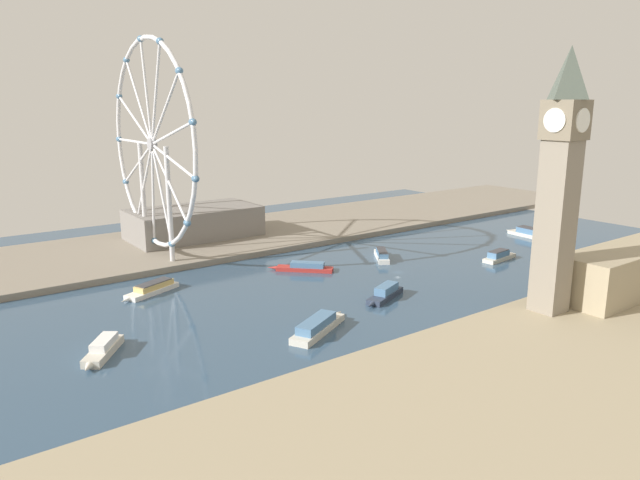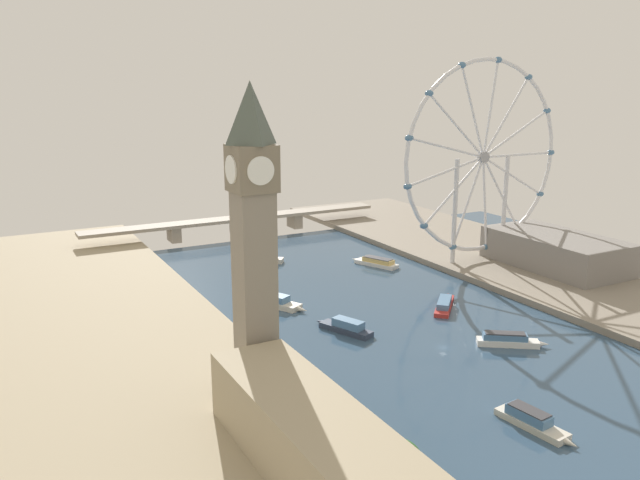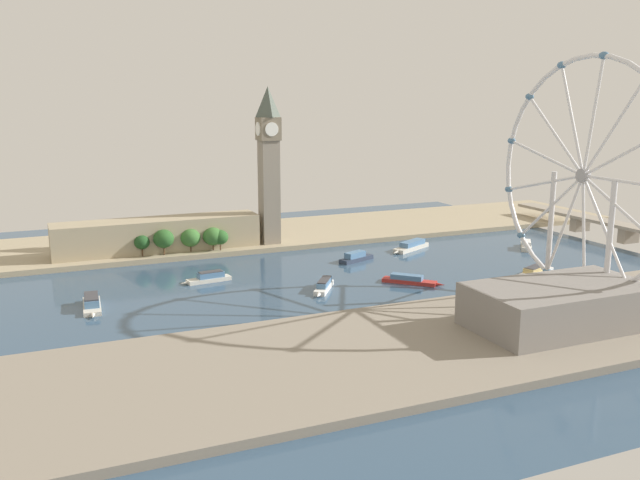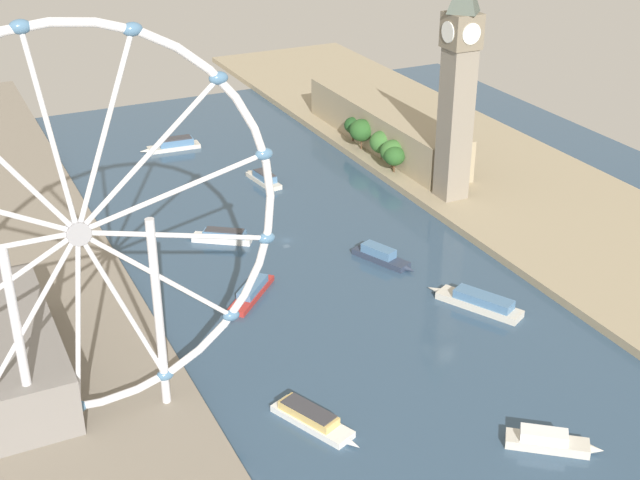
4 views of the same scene
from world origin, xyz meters
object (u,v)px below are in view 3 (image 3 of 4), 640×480
tour_boat_3 (356,257)px  tour_boat_5 (324,286)px  tour_boat_0 (92,303)px  tour_boat_4 (526,245)px  tour_boat_6 (411,246)px  riverside_hall (560,305)px  tour_boat_1 (209,278)px  tour_boat_7 (537,270)px  tour_boat_2 (409,280)px  parliament_block (158,235)px  clock_tower (269,163)px  ferris_wheel (583,177)px  river_bridge (629,229)px

tour_boat_3 → tour_boat_5: 61.80m
tour_boat_0 → tour_boat_4: tour_boat_0 is taller
tour_boat_4 → tour_boat_6: size_ratio=0.68×
riverside_hall → tour_boat_1: bearing=-140.1°
tour_boat_6 → tour_boat_7: (75.74, 30.67, -0.31)m
riverside_hall → tour_boat_0: size_ratio=2.40×
riverside_hall → tour_boat_7: (-75.33, 53.66, -9.37)m
tour_boat_2 → tour_boat_7: tour_boat_7 is taller
tour_boat_5 → tour_boat_6: 102.58m
parliament_block → tour_boat_0: (90.84, -45.33, -9.94)m
clock_tower → riverside_hall: 201.61m
tour_boat_7 → tour_boat_4: bearing=32.2°
tour_boat_3 → tour_boat_7: size_ratio=0.93×
parliament_block → tour_boat_1: 70.03m
tour_boat_1 → tour_boat_5: tour_boat_1 is taller
clock_tower → tour_boat_7: (114.81, 107.16, -49.77)m
ferris_wheel → tour_boat_6: (-126.11, -7.84, -54.99)m
parliament_block → tour_boat_4: parliament_block is taller
clock_tower → tour_boat_6: size_ratio=2.88×
ferris_wheel → tour_boat_7: size_ratio=3.75×
riverside_hall → tour_boat_6: bearing=171.3°
tour_boat_6 → tour_boat_5: bearing=8.2°
riverside_hall → tour_boat_6: 153.07m
river_bridge → tour_boat_3: (-24.23, -179.44, -6.43)m
parliament_block → tour_boat_0: 102.01m
river_bridge → tour_boat_5: bearing=-84.2°
tour_boat_4 → tour_boat_5: tour_boat_5 is taller
tour_boat_5 → riverside_hall: bearing=68.6°
clock_tower → tour_boat_0: size_ratio=3.17×
river_bridge → tour_boat_6: 141.41m
parliament_block → tour_boat_5: 120.97m
tour_boat_3 → tour_boat_5: tour_boat_3 is taller
parliament_block → tour_boat_1: bearing=10.5°
tour_boat_0 → tour_boat_1: tour_boat_0 is taller
parliament_block → tour_boat_5: bearing=29.5°
riverside_hall → tour_boat_1: size_ratio=2.71×
ferris_wheel → river_bridge: ferris_wheel is taller
riverside_hall → tour_boat_4: (-126.17, 88.99, -9.25)m
clock_tower → tour_boat_5: size_ratio=3.91×
tour_boat_0 → tour_boat_5: size_ratio=1.23×
parliament_block → riverside_hall: 230.21m
tour_boat_5 → clock_tower: bearing=-149.0°
river_bridge → tour_boat_7: bearing=-69.9°
ferris_wheel → tour_boat_4: (-101.21, 58.16, -55.18)m
riverside_hall → tour_boat_4: riverside_hall is taller
tour_boat_6 → tour_boat_7: bearing=84.8°
river_bridge → tour_boat_2: (28.00, -175.94, -6.85)m
tour_boat_3 → tour_boat_4: size_ratio=1.18×
river_bridge → tour_boat_3: size_ratio=7.51×
tour_boat_2 → tour_boat_5: (-5.51, -43.96, 0.40)m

